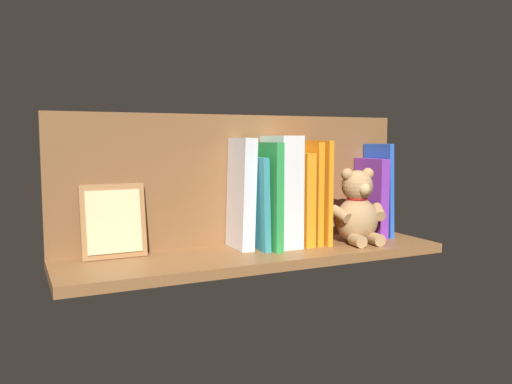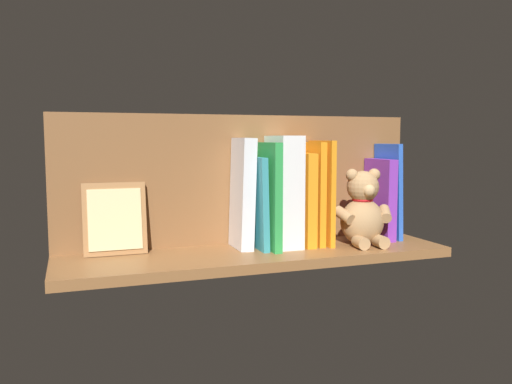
{
  "view_description": "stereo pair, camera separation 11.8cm",
  "coord_description": "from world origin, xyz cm",
  "px_view_note": "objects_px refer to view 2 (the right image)",
  "views": [
    {
      "loc": [
        50.21,
        106.09,
        25.3
      ],
      "look_at": [
        0.0,
        0.0,
        13.41
      ],
      "focal_mm": 36.75,
      "sensor_mm": 36.0,
      "label": 1
    },
    {
      "loc": [
        39.32,
        110.58,
        25.3
      ],
      "look_at": [
        0.0,
        0.0,
        13.41
      ],
      "focal_mm": 36.75,
      "sensor_mm": 36.0,
      "label": 2
    }
  ],
  "objects_px": {
    "dictionary_thick_white": "(284,191)",
    "picture_frame_leaning": "(115,219)",
    "teddy_bear": "(363,211)",
    "book_0": "(388,191)"
  },
  "relations": [
    {
      "from": "book_0",
      "to": "dictionary_thick_white",
      "type": "bearing_deg",
      "value": 1.39
    },
    {
      "from": "picture_frame_leaning",
      "to": "book_0",
      "type": "bearing_deg",
      "value": 177.26
    },
    {
      "from": "book_0",
      "to": "teddy_bear",
      "type": "bearing_deg",
      "value": 27.79
    },
    {
      "from": "picture_frame_leaning",
      "to": "teddy_bear",
      "type": "bearing_deg",
      "value": 171.09
    },
    {
      "from": "dictionary_thick_white",
      "to": "picture_frame_leaning",
      "type": "relative_size",
      "value": 1.64
    },
    {
      "from": "dictionary_thick_white",
      "to": "picture_frame_leaning",
      "type": "xyz_separation_m",
      "value": [
        0.38,
        -0.04,
        -0.05
      ]
    },
    {
      "from": "dictionary_thick_white",
      "to": "picture_frame_leaning",
      "type": "height_order",
      "value": "dictionary_thick_white"
    },
    {
      "from": "teddy_bear",
      "to": "picture_frame_leaning",
      "type": "relative_size",
      "value": 1.15
    },
    {
      "from": "picture_frame_leaning",
      "to": "dictionary_thick_white",
      "type": "bearing_deg",
      "value": 174.14
    },
    {
      "from": "book_0",
      "to": "dictionary_thick_white",
      "type": "distance_m",
      "value": 0.29
    }
  ]
}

